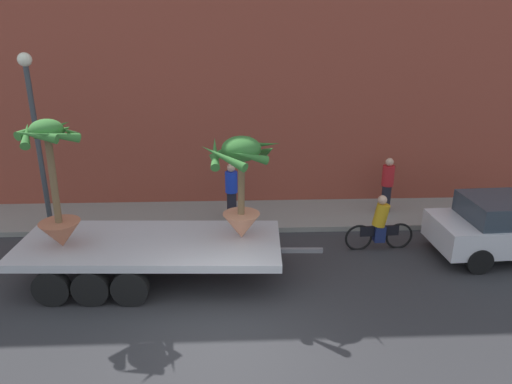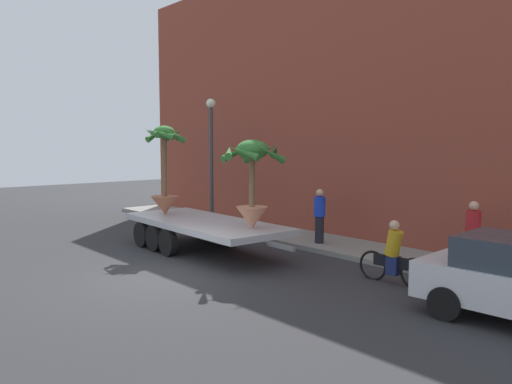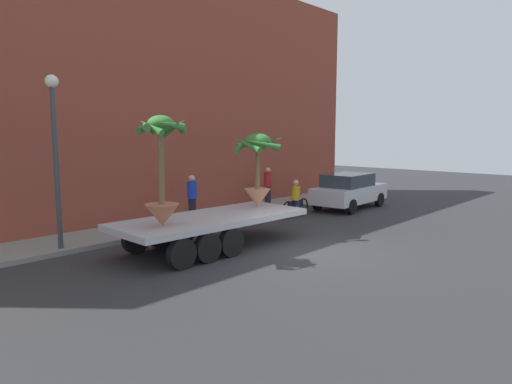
{
  "view_description": "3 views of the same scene",
  "coord_description": "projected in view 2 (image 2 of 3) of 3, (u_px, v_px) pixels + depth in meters",
  "views": [
    {
      "loc": [
        0.31,
        -7.52,
        5.84
      ],
      "look_at": [
        0.76,
        3.32,
        1.87
      ],
      "focal_mm": 33.81,
      "sensor_mm": 36.0,
      "label": 1
    },
    {
      "loc": [
        10.59,
        -6.16,
        3.29
      ],
      "look_at": [
        0.3,
        2.89,
        1.96
      ],
      "focal_mm": 35.31,
      "sensor_mm": 36.0,
      "label": 2
    },
    {
      "loc": [
        -10.74,
        -7.46,
        3.44
      ],
      "look_at": [
        0.14,
        2.51,
        1.51
      ],
      "focal_mm": 32.46,
      "sensor_mm": 36.0,
      "label": 3
    }
  ],
  "objects": [
    {
      "name": "building_facade",
      "position": [
        359.0,
        93.0,
        16.93
      ],
      "size": [
        24.0,
        1.2,
        9.93
      ],
      "primitive_type": "cube",
      "color": "brown",
      "rests_on": "ground"
    },
    {
      "name": "sidewalk",
      "position": [
        324.0,
        243.0,
        16.28
      ],
      "size": [
        24.0,
        2.2,
        0.15
      ],
      "primitive_type": "cube",
      "color": "gray",
      "rests_on": "ground"
    },
    {
      "name": "flatbed_trailer",
      "position": [
        199.0,
        226.0,
        15.37
      ],
      "size": [
        7.01,
        2.6,
        0.98
      ],
      "color": "#B7BABF",
      "rests_on": "ground"
    },
    {
      "name": "potted_palm_middle",
      "position": [
        252.0,
        177.0,
        13.51
      ],
      "size": [
        1.87,
        1.9,
        2.41
      ],
      "color": "tan",
      "rests_on": "flatbed_trailer"
    },
    {
      "name": "street_lamp",
      "position": [
        211.0,
        145.0,
        19.21
      ],
      "size": [
        0.36,
        0.36,
        4.83
      ],
      "color": "#383D42",
      "rests_on": "sidewalk"
    },
    {
      "name": "pedestrian_far_left",
      "position": [
        320.0,
        215.0,
        15.83
      ],
      "size": [
        0.36,
        0.36,
        1.71
      ],
      "color": "black",
      "rests_on": "sidewalk"
    },
    {
      "name": "cyclist",
      "position": [
        393.0,
        256.0,
        11.76
      ],
      "size": [
        1.84,
        0.36,
        1.54
      ],
      "color": "black",
      "rests_on": "ground"
    },
    {
      "name": "pedestrian_near_gate",
      "position": [
        473.0,
        234.0,
        12.56
      ],
      "size": [
        0.36,
        0.36,
        1.71
      ],
      "color": "black",
      "rests_on": "sidewalk"
    },
    {
      "name": "potted_palm_rear",
      "position": [
        165.0,
        171.0,
        16.3
      ],
      "size": [
        1.37,
        1.34,
        2.88
      ],
      "color": "#B26647",
      "rests_on": "flatbed_trailer"
    },
    {
      "name": "ground_plane",
      "position": [
        159.0,
        278.0,
        12.28
      ],
      "size": [
        60.0,
        60.0,
        0.0
      ],
      "primitive_type": "plane",
      "color": "#2D2D30"
    }
  ]
}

